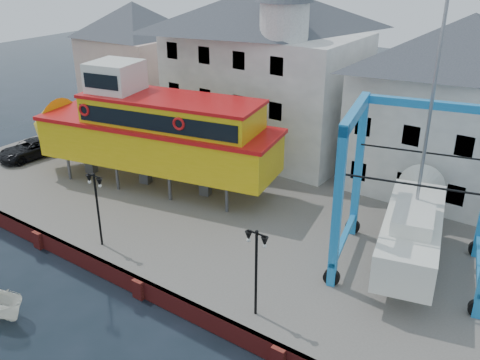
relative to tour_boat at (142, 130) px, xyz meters
The scene contains 11 objects.
ground 12.35m from the tour_boat, 47.16° to the right, with size 140.00×140.00×0.00m, color black.
hardstanding 9.24m from the tour_boat, 18.93° to the left, with size 44.00×22.00×1.00m, color #5F5B55.
quay_wall 12.09m from the tour_boat, 46.80° to the right, with size 44.00×0.47×1.00m.
building_pink 14.15m from the tour_boat, 136.76° to the left, with size 8.00×7.00×10.30m.
building_white_main 10.76m from the tour_boat, 74.07° to the left, with size 14.00×8.30×14.00m.
building_white_right 19.92m from the tour_boat, 32.47° to the left, with size 12.00×8.00×11.20m.
lamp_post_left 8.09m from the tour_boat, 62.39° to the right, with size 1.12×0.32×4.20m.
lamp_post_right 15.50m from the tour_boat, 27.48° to the right, with size 1.12×0.32×4.20m.
tour_boat is the anchor object (origin of this frame).
travel_lift 17.76m from the tour_boat, ahead, with size 8.35×10.55×15.45m.
van 10.92m from the tour_boat, behind, with size 2.24×4.87×1.35m, color black.
Camera 1 is at (16.52, -14.63, 16.04)m, focal length 40.00 mm.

